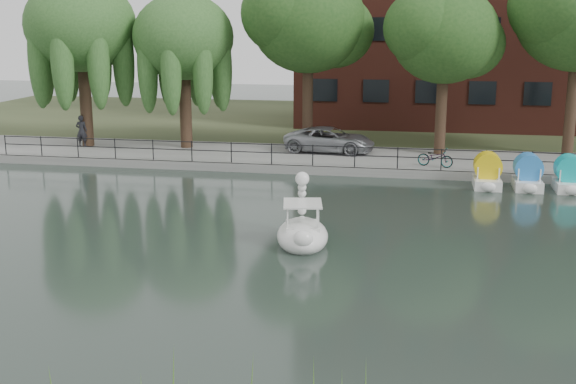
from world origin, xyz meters
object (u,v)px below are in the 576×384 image
(pedestrian, at_px, (82,129))
(minivan, at_px, (330,138))
(swan_boat, at_px, (302,230))
(bicycle, at_px, (435,156))

(pedestrian, bearing_deg, minivan, -179.71)
(minivan, bearing_deg, pedestrian, 99.48)
(minivan, bearing_deg, swan_boat, -170.08)
(pedestrian, bearing_deg, swan_boat, 133.06)
(bicycle, height_order, swan_boat, swan_boat)
(minivan, distance_m, bicycle, 6.14)
(minivan, bearing_deg, bicycle, -112.34)
(pedestrian, xyz_separation_m, swan_boat, (14.49, -13.96, -0.90))
(bicycle, distance_m, pedestrian, 19.05)
(minivan, xyz_separation_m, swan_boat, (0.97, -14.74, -0.65))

